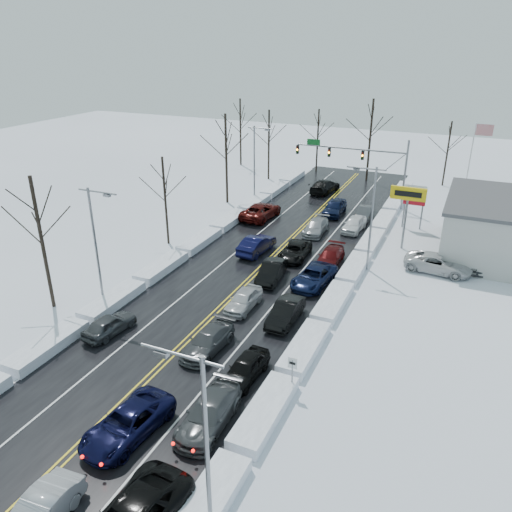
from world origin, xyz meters
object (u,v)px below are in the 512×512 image
at_px(traffic_signal_mast, 362,159).
at_px(oncoming_car_0, 257,252).
at_px(tires_plus_sign, 408,198).
at_px(flagpole, 471,160).

height_order(traffic_signal_mast, oncoming_car_0, traffic_signal_mast).
distance_m(traffic_signal_mast, tires_plus_sign, 13.92).
distance_m(tires_plus_sign, flagpole, 14.79).
bearing_deg(oncoming_car_0, traffic_signal_mast, -100.85).
xyz_separation_m(tires_plus_sign, flagpole, (4.67, 14.01, 0.93)).
xyz_separation_m(traffic_signal_mast, flagpole, (11.72, 2.01, 0.45)).
relative_size(tires_plus_sign, flagpole, 0.60).
bearing_deg(traffic_signal_mast, tires_plus_sign, -59.54).
relative_size(tires_plus_sign, oncoming_car_0, 1.22).
height_order(traffic_signal_mast, tires_plus_sign, traffic_signal_mast).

